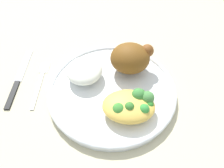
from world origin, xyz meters
TOP-DOWN VIEW (x-y plane):
  - ground_plane at (0.00, 0.00)m, footprint 2.00×2.00m
  - plate at (0.00, 0.00)m, footprint 0.29×0.29m
  - roasted_chicken at (0.04, 0.06)m, footprint 0.10×0.08m
  - rice_pile at (-0.06, 0.03)m, footprint 0.08×0.08m
  - mac_cheese_with_broccoli at (0.04, -0.06)m, footprint 0.11×0.08m
  - fork at (-0.17, 0.03)m, footprint 0.02×0.14m
  - knife at (-0.23, 0.02)m, footprint 0.02×0.19m

SIDE VIEW (x-z plane):
  - ground_plane at x=0.00m, z-range 0.00..0.00m
  - fork at x=-0.17m, z-range 0.00..0.01m
  - knife at x=-0.23m, z-range 0.00..0.01m
  - plate at x=0.00m, z-range 0.00..0.02m
  - rice_pile at x=-0.06m, z-range 0.02..0.06m
  - mac_cheese_with_broccoli at x=0.04m, z-range 0.02..0.06m
  - roasted_chicken at x=0.04m, z-range 0.02..0.09m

